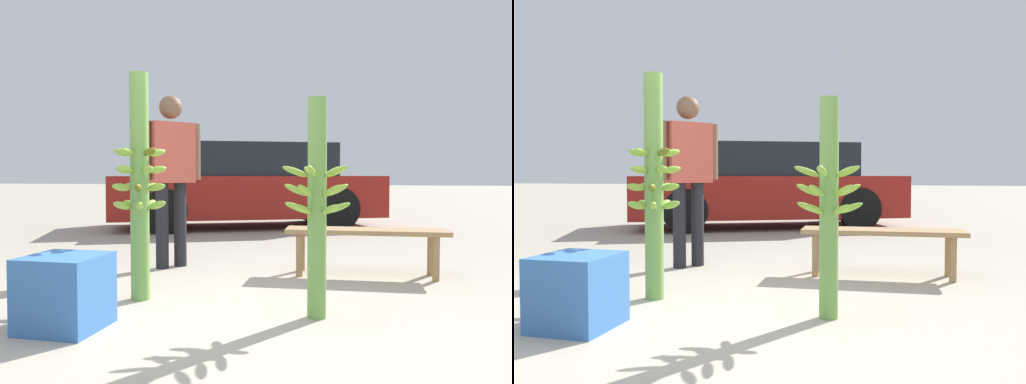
{
  "view_description": "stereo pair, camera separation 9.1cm",
  "coord_description": "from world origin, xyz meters",
  "views": [
    {
      "loc": [
        0.92,
        -2.77,
        0.9
      ],
      "look_at": [
        0.12,
        0.81,
        0.77
      ],
      "focal_mm": 35.0,
      "sensor_mm": 36.0,
      "label": 1
    },
    {
      "loc": [
        1.0,
        -2.75,
        0.9
      ],
      "look_at": [
        0.12,
        0.81,
        0.77
      ],
      "focal_mm": 35.0,
      "sensor_mm": 36.0,
      "label": 2
    }
  ],
  "objects": [
    {
      "name": "banana_stalk_center",
      "position": [
        0.62,
        0.33,
        0.71
      ],
      "size": [
        0.44,
        0.45,
        1.38
      ],
      "color": "#6B9E47",
      "rests_on": "ground_plane"
    },
    {
      "name": "parked_car",
      "position": [
        -1.07,
        5.58,
        0.69
      ],
      "size": [
        4.79,
        3.35,
        1.42
      ],
      "rotation": [
        0.0,
        0.0,
        1.98
      ],
      "color": "maroon",
      "rests_on": "ground_plane"
    },
    {
      "name": "market_bench",
      "position": [
        0.91,
        1.73,
        0.35
      ],
      "size": [
        1.42,
        0.42,
        0.42
      ],
      "rotation": [
        0.0,
        0.0,
        0.04
      ],
      "color": "#99754C",
      "rests_on": "ground_plane"
    },
    {
      "name": "produce_crate",
      "position": [
        -0.79,
        -0.21,
        0.22
      ],
      "size": [
        0.43,
        0.43,
        0.43
      ],
      "color": "#386BB2",
      "rests_on": "ground_plane"
    },
    {
      "name": "ground_plane",
      "position": [
        0.0,
        0.0,
        0.0
      ],
      "size": [
        80.0,
        80.0,
        0.0
      ],
      "primitive_type": "plane",
      "color": "#A89E8C"
    },
    {
      "name": "banana_stalk_left",
      "position": [
        -0.67,
        0.52,
        0.82
      ],
      "size": [
        0.4,
        0.39,
        1.62
      ],
      "color": "#6B9E47",
      "rests_on": "ground_plane"
    },
    {
      "name": "vendor_person",
      "position": [
        -0.93,
        1.75,
        0.98
      ],
      "size": [
        0.49,
        0.57,
        1.66
      ],
      "rotation": [
        0.0,
        0.0,
        0.88
      ],
      "color": "black",
      "rests_on": "ground_plane"
    }
  ]
}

